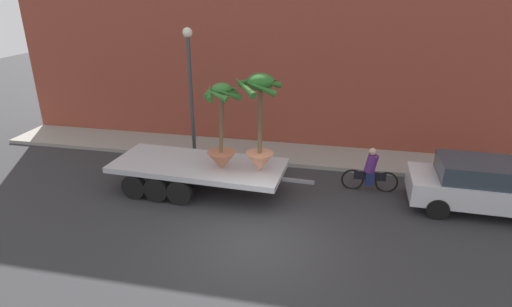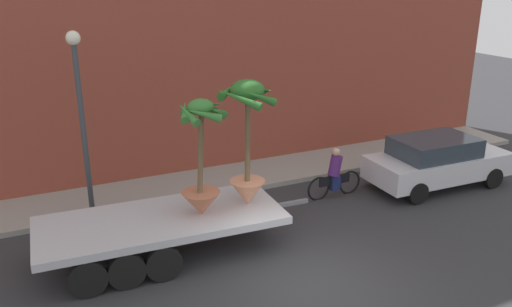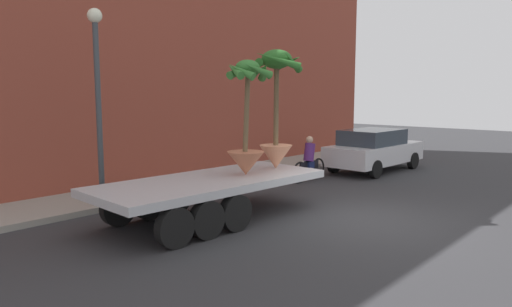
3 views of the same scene
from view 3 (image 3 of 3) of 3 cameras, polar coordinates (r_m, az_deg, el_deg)
name	(u,v)px [view 3 (image 3 of 3)]	position (r m, az deg, el deg)	size (l,w,h in m)	color
ground_plane	(360,218)	(11.48, 12.51, -7.66)	(60.00, 60.00, 0.00)	#2D2D30
sidewalk	(192,182)	(15.31, -7.80, -3.48)	(24.00, 2.20, 0.15)	gray
building_facade	(157,53)	(16.43, -11.99, 11.83)	(24.00, 1.20, 8.52)	brown
flatbed_trailer	(202,189)	(10.79, -6.54, -4.35)	(6.66, 2.58, 0.98)	#B7BABF
potted_palm_rear	(247,125)	(11.20, -1.12, 3.53)	(1.18, 1.23, 2.74)	#B26647
potted_palm_middle	(276,107)	(12.10, 2.50, 5.63)	(1.47, 1.58, 3.06)	tan
cyclist	(309,161)	(15.83, 6.49, -0.92)	(1.84, 0.35, 1.54)	black
parked_car	(374,149)	(18.26, 14.17, 0.52)	(4.51, 2.01, 1.58)	silver
street_lamp	(97,81)	(12.30, -18.72, 8.33)	(0.36, 0.36, 4.83)	#383D42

